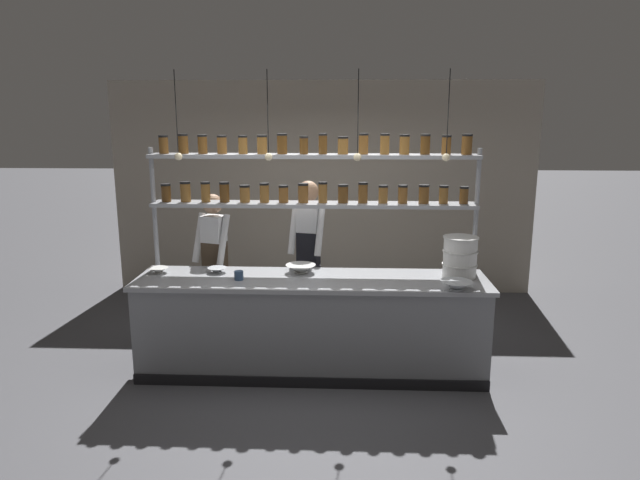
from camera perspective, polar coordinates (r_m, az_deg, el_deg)
ground_plane at (r=5.63m, az=-0.83°, el=-12.85°), size 40.00×40.00×0.00m
back_wall at (r=7.75m, az=0.26°, el=5.17°), size 5.67×0.12×2.84m
prep_counter at (r=5.45m, az=-0.84°, el=-8.49°), size 3.27×0.76×0.92m
spice_shelf_unit at (r=5.46m, az=-0.75°, el=5.89°), size 3.15×0.28×2.24m
chef_left at (r=6.07m, az=-10.50°, el=-1.93°), size 0.41×0.35×1.61m
chef_center at (r=6.04m, az=-1.18°, el=-0.93°), size 0.41×0.34×1.74m
container_stack at (r=5.45m, az=13.82°, el=-1.66°), size 0.33×0.33×0.39m
prep_bowl_near_left at (r=5.57m, az=-10.25°, el=-2.99°), size 0.18×0.18×0.05m
prep_bowl_center_front at (r=5.69m, az=-15.85°, el=-2.94°), size 0.19×0.19×0.05m
prep_bowl_center_back at (r=5.09m, az=13.50°, el=-4.46°), size 0.28×0.28×0.08m
prep_bowl_near_right at (r=5.48m, az=-1.95°, el=-2.90°), size 0.29×0.29×0.08m
serving_cup_front at (r=5.30m, az=-8.12°, el=-3.53°), size 0.08×0.08×0.08m
pendant_light_row at (r=5.10m, az=-0.82°, el=8.82°), size 2.45×0.07×0.79m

